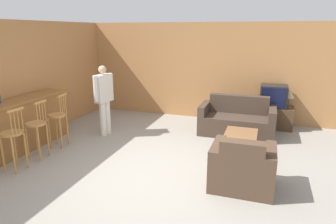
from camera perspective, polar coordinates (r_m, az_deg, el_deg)
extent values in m
plane|color=gray|center=(5.29, -2.45, -11.58)|extent=(24.00, 24.00, 0.00)
cube|color=#B27A47|center=(8.33, 6.61, 7.70)|extent=(9.40, 0.08, 2.60)
cube|color=#B27A47|center=(7.69, -22.44, 6.02)|extent=(0.08, 8.68, 2.60)
cube|color=brown|center=(6.63, -27.52, -3.00)|extent=(0.47, 2.79, 1.01)
cube|color=brown|center=(6.49, -28.09, 1.46)|extent=(0.55, 2.85, 0.05)
cylinder|color=#B77F42|center=(5.79, -27.63, -3.58)|extent=(0.39, 0.39, 0.04)
cylinder|color=#B77F42|center=(6.08, -27.10, -6.22)|extent=(0.04, 0.04, 0.67)
cylinder|color=#B77F42|center=(5.93, -28.97, -6.99)|extent=(0.04, 0.04, 0.67)
cylinder|color=#B77F42|center=(5.89, -25.43, -6.67)|extent=(0.04, 0.04, 0.67)
cylinder|color=#B77F42|center=(5.74, -27.33, -7.49)|extent=(0.04, 0.04, 0.67)
cylinder|color=#B77F42|center=(5.69, -26.03, -1.46)|extent=(0.02, 0.02, 0.39)
cylinder|color=#B77F42|center=(5.64, -26.58, -1.66)|extent=(0.02, 0.02, 0.39)
cylinder|color=#B77F42|center=(5.59, -27.14, -1.86)|extent=(0.02, 0.02, 0.39)
cylinder|color=#B77F42|center=(5.55, -27.71, -2.06)|extent=(0.02, 0.02, 0.39)
cube|color=#B77F42|center=(5.56, -27.12, 0.37)|extent=(0.06, 0.32, 0.04)
cylinder|color=#B77F42|center=(6.17, -23.92, -2.04)|extent=(0.39, 0.39, 0.04)
cylinder|color=#B77F42|center=(6.45, -23.75, -4.61)|extent=(0.04, 0.04, 0.67)
cylinder|color=#B77F42|center=(6.27, -25.23, -5.35)|extent=(0.04, 0.04, 0.67)
cylinder|color=#B77F42|center=(6.30, -21.92, -4.90)|extent=(0.04, 0.04, 0.67)
cylinder|color=#B77F42|center=(6.11, -23.38, -5.67)|extent=(0.04, 0.04, 0.67)
cylinder|color=#B77F42|center=(6.10, -22.34, 0.02)|extent=(0.02, 0.02, 0.39)
cylinder|color=#B77F42|center=(6.05, -22.76, -0.16)|extent=(0.02, 0.02, 0.39)
cylinder|color=#B77F42|center=(5.99, -23.19, -0.34)|extent=(0.02, 0.02, 0.39)
cylinder|color=#B77F42|center=(5.94, -23.63, -0.52)|extent=(0.02, 0.02, 0.39)
cube|color=#B77F42|center=(5.97, -23.19, 1.75)|extent=(0.05, 0.32, 0.04)
cylinder|color=#B77F42|center=(6.62, -20.39, -0.57)|extent=(0.41, 0.41, 0.04)
cylinder|color=#B77F42|center=(6.89, -20.48, -3.05)|extent=(0.04, 0.04, 0.67)
cylinder|color=#B77F42|center=(6.68, -21.63, -3.72)|extent=(0.04, 0.04, 0.67)
cylinder|color=#B77F42|center=(6.76, -18.61, -3.23)|extent=(0.04, 0.04, 0.67)
cylinder|color=#B77F42|center=(6.55, -19.72, -3.92)|extent=(0.04, 0.04, 0.67)
cylinder|color=#B77F42|center=(6.58, -18.89, 1.39)|extent=(0.02, 0.02, 0.39)
cylinder|color=#B77F42|center=(6.52, -19.22, 1.24)|extent=(0.02, 0.02, 0.39)
cylinder|color=#B77F42|center=(6.45, -19.54, 1.08)|extent=(0.02, 0.02, 0.39)
cylinder|color=#B77F42|center=(6.39, -19.88, 0.92)|extent=(0.02, 0.02, 0.39)
cube|color=#B77F42|center=(6.44, -19.55, 3.02)|extent=(0.07, 0.32, 0.04)
cube|color=#423328|center=(7.24, 12.91, -2.46)|extent=(1.40, 0.86, 0.45)
cube|color=#423328|center=(7.43, 13.37, 1.50)|extent=(1.40, 0.22, 0.43)
cube|color=#423328|center=(7.32, 6.91, -1.03)|extent=(0.16, 0.86, 0.69)
cube|color=#423328|center=(7.19, 19.14, -2.09)|extent=(0.16, 0.86, 0.69)
cube|color=#4C3828|center=(4.92, 13.92, -11.23)|extent=(0.64, 0.81, 0.45)
cube|color=#4C3828|center=(4.48, 13.93, -7.94)|extent=(0.64, 0.22, 0.41)
cube|color=#4C3828|center=(4.87, 18.77, -10.46)|extent=(0.16, 0.81, 0.68)
cube|color=#4C3828|center=(4.91, 9.29, -9.57)|extent=(0.16, 0.81, 0.68)
cube|color=brown|center=(5.97, 13.62, -4.44)|extent=(0.62, 1.02, 0.04)
cube|color=brown|center=(5.64, 10.28, -7.82)|extent=(0.06, 0.06, 0.40)
cube|color=brown|center=(5.60, 15.78, -8.34)|extent=(0.06, 0.06, 0.40)
cube|color=brown|center=(6.51, 11.53, -4.67)|extent=(0.06, 0.06, 0.40)
cube|color=brown|center=(6.48, 16.26, -5.09)|extent=(0.06, 0.06, 0.40)
cube|color=#513823|center=(7.98, 19.11, -0.91)|extent=(1.01, 0.52, 0.55)
cube|color=black|center=(7.85, 19.45, 2.91)|extent=(0.63, 0.52, 0.54)
cube|color=black|center=(7.59, 19.46, 2.52)|extent=(0.56, 0.01, 0.47)
cylinder|color=brown|center=(7.92, 21.85, 0.88)|extent=(0.16, 0.16, 0.02)
cylinder|color=brown|center=(7.89, 21.94, 1.75)|extent=(0.03, 0.03, 0.22)
cone|color=tan|center=(7.85, 22.09, 3.25)|extent=(0.25, 0.25, 0.20)
cylinder|color=silver|center=(7.11, -12.30, -1.32)|extent=(0.14, 0.14, 0.80)
cylinder|color=silver|center=(7.23, -11.46, -0.99)|extent=(0.14, 0.14, 0.80)
cube|color=beige|center=(7.00, -12.20, 4.45)|extent=(0.26, 0.49, 0.63)
cylinder|color=beige|center=(6.81, -13.60, 4.28)|extent=(0.09, 0.09, 0.58)
cylinder|color=beige|center=(7.19, -10.89, 5.01)|extent=(0.09, 0.09, 0.58)
sphere|color=tan|center=(6.94, -12.39, 7.89)|extent=(0.18, 0.18, 0.18)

